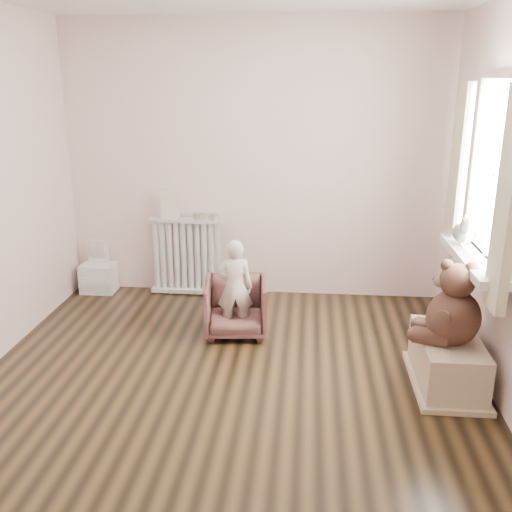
# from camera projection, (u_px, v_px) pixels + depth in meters

# --- Properties ---
(floor) EXTENTS (3.60, 3.60, 0.01)m
(floor) POSITION_uv_depth(u_px,v_px,m) (229.00, 382.00, 4.05)
(floor) COLOR black
(floor) RESTS_ON ground
(back_wall) EXTENTS (3.60, 0.02, 2.60)m
(back_wall) POSITION_uv_depth(u_px,v_px,m) (254.00, 162.00, 5.37)
(back_wall) COLOR white
(back_wall) RESTS_ON ground
(front_wall) EXTENTS (3.60, 0.02, 2.60)m
(front_wall) POSITION_uv_depth(u_px,v_px,m) (150.00, 312.00, 1.95)
(front_wall) COLOR white
(front_wall) RESTS_ON ground
(window) EXTENTS (0.03, 0.90, 1.10)m
(window) POSITION_uv_depth(u_px,v_px,m) (498.00, 175.00, 3.74)
(window) COLOR white
(window) RESTS_ON right_wall
(window_sill) EXTENTS (0.22, 1.10, 0.06)m
(window_sill) POSITION_uv_depth(u_px,v_px,m) (474.00, 259.00, 3.92)
(window_sill) COLOR silver
(window_sill) RESTS_ON right_wall
(curtain_left) EXTENTS (0.06, 0.26, 1.30)m
(curtain_left) POSITION_uv_depth(u_px,v_px,m) (507.00, 202.00, 3.23)
(curtain_left) COLOR beige
(curtain_left) RESTS_ON right_wall
(curtain_right) EXTENTS (0.06, 0.26, 1.30)m
(curtain_right) POSITION_uv_depth(u_px,v_px,m) (458.00, 171.00, 4.31)
(curtain_right) COLOR beige
(curtain_right) RESTS_ON right_wall
(radiator) EXTENTS (0.73, 0.14, 0.76)m
(radiator) POSITION_uv_depth(u_px,v_px,m) (187.00, 256.00, 5.58)
(radiator) COLOR silver
(radiator) RESTS_ON floor
(paper_doll) EXTENTS (0.17, 0.02, 0.28)m
(paper_doll) POSITION_uv_depth(u_px,v_px,m) (170.00, 204.00, 5.44)
(paper_doll) COLOR beige
(paper_doll) RESTS_ON radiator
(tin_a) EXTENTS (0.10, 0.10, 0.06)m
(tin_a) POSITION_uv_depth(u_px,v_px,m) (199.00, 216.00, 5.45)
(tin_a) COLOR #A59E8C
(tin_a) RESTS_ON radiator
(tin_b) EXTENTS (0.10, 0.10, 0.05)m
(tin_b) POSITION_uv_depth(u_px,v_px,m) (214.00, 217.00, 5.44)
(tin_b) COLOR #A59E8C
(tin_b) RESTS_ON radiator
(toy_vanity) EXTENTS (0.33, 0.24, 0.52)m
(toy_vanity) POSITION_uv_depth(u_px,v_px,m) (98.00, 265.00, 5.67)
(toy_vanity) COLOR silver
(toy_vanity) RESTS_ON floor
(armchair) EXTENTS (0.56, 0.57, 0.47)m
(armchair) POSITION_uv_depth(u_px,v_px,m) (236.00, 307.00, 4.75)
(armchair) COLOR #542F2B
(armchair) RESTS_ON floor
(child) EXTENTS (0.32, 0.23, 0.81)m
(child) POSITION_uv_depth(u_px,v_px,m) (235.00, 288.00, 4.65)
(child) COLOR silver
(child) RESTS_ON armchair
(toy_bench) EXTENTS (0.40, 0.76, 0.36)m
(toy_bench) POSITION_uv_depth(u_px,v_px,m) (447.00, 358.00, 3.96)
(toy_bench) COLOR #C6B593
(toy_bench) RESTS_ON floor
(teddy_bear) EXTENTS (0.55, 0.48, 0.57)m
(teddy_bear) POSITION_uv_depth(u_px,v_px,m) (456.00, 299.00, 3.75)
(teddy_bear) COLOR #311D14
(teddy_bear) RESTS_ON toy_bench
(plush_cat) EXTENTS (0.20, 0.28, 0.22)m
(plush_cat) POSITION_uv_depth(u_px,v_px,m) (464.00, 231.00, 4.14)
(plush_cat) COLOR #6A635C
(plush_cat) RESTS_ON window_sill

